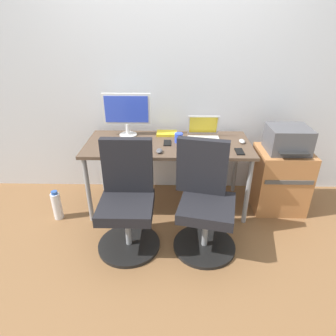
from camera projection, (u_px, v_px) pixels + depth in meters
name	position (u px, v px, depth m)	size (l,w,h in m)	color
ground_plane	(168.00, 204.00, 3.10)	(5.28, 5.28, 0.00)	brown
back_wall	(169.00, 73.00, 2.88)	(4.40, 0.04, 2.60)	silver
desk	(168.00, 149.00, 2.80)	(1.60, 0.69, 0.71)	brown
office_chair_left	(127.00, 202.00, 2.38)	(0.54, 0.54, 0.94)	black
office_chair_right	(205.00, 203.00, 2.37)	(0.54, 0.54, 0.94)	black
side_cabinet	(279.00, 179.00, 2.92)	(0.51, 0.46, 0.64)	#B77542
printer	(288.00, 139.00, 2.72)	(0.38, 0.40, 0.24)	#515156
water_bottle_on_floor	(57.00, 205.00, 2.82)	(0.09, 0.09, 0.31)	white
desktop_monitor	(127.00, 112.00, 2.85)	(0.48, 0.18, 0.43)	silver
open_laptop	(204.00, 134.00, 2.84)	(0.31, 0.28, 0.22)	silver
keyboard_by_monitor	(122.00, 143.00, 2.74)	(0.34, 0.12, 0.02)	#2D2D2D
keyboard_by_laptop	(204.00, 153.00, 2.53)	(0.34, 0.12, 0.02)	#515156
mouse_by_monitor	(242.00, 141.00, 2.77)	(0.06, 0.10, 0.03)	#B7B7B7
mouse_by_laptop	(159.00, 151.00, 2.56)	(0.06, 0.10, 0.03)	#515156
coffee_mug	(179.00, 138.00, 2.77)	(0.08, 0.08, 0.09)	blue
pen_cup	(182.00, 143.00, 2.63)	(0.07, 0.07, 0.10)	slate
phone_near_laptop	(167.00, 143.00, 2.76)	(0.07, 0.14, 0.01)	black
phone_near_monitor	(239.00, 152.00, 2.57)	(0.07, 0.14, 0.01)	black
notebook	(167.00, 133.00, 2.97)	(0.21, 0.15, 0.03)	yellow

